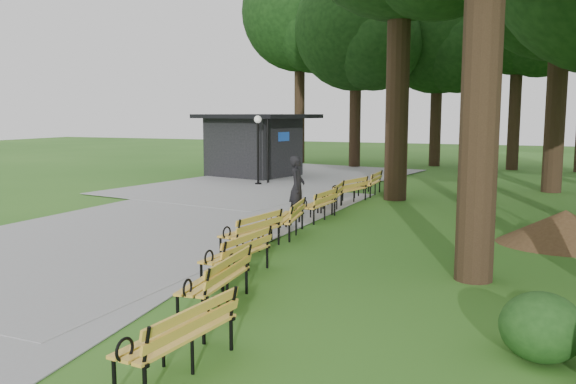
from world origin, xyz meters
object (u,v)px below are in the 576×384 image
at_px(kiosk, 253,145).
at_px(bench_8, 369,183).
at_px(dirt_mound, 565,228).
at_px(bench_2, 236,254).
at_px(person, 297,187).
at_px(lamp_post, 258,135).
at_px(bench_6, 330,197).
at_px(bench_4, 288,218).
at_px(bench_7, 348,190).
at_px(bench_5, 318,204).
at_px(bench_1, 214,281).
at_px(bench_0, 177,335).
at_px(bench_3, 251,231).

bearing_deg(kiosk, bench_8, -18.17).
xyz_separation_m(dirt_mound, bench_2, (-5.88, -5.32, 0.02)).
bearing_deg(dirt_mound, person, 171.54).
bearing_deg(lamp_post, bench_6, -46.45).
height_order(person, dirt_mound, person).
xyz_separation_m(kiosk, dirt_mound, (13.28, -11.06, -1.09)).
xyz_separation_m(person, bench_4, (0.67, -2.41, -0.47)).
distance_m(kiosk, bench_7, 9.42).
relative_size(bench_5, bench_6, 1.00).
relative_size(bench_1, bench_6, 1.00).
relative_size(kiosk, bench_5, 2.53).
xyz_separation_m(bench_0, bench_7, (-1.92, 13.82, 0.00)).
height_order(bench_5, bench_7, same).
height_order(person, kiosk, kiosk).
height_order(bench_1, bench_7, same).
xyz_separation_m(lamp_post, bench_1, (6.15, -14.88, -1.71)).
xyz_separation_m(bench_5, bench_6, (-0.16, 1.66, 0.00)).
relative_size(bench_7, bench_8, 1.00).
bearing_deg(bench_2, bench_5, -170.11).
distance_m(kiosk, bench_4, 14.22).
relative_size(bench_2, bench_6, 1.00).
bearing_deg(bench_3, person, -163.35).
xyz_separation_m(bench_2, bench_3, (-0.68, 2.05, 0.00)).
distance_m(bench_2, bench_3, 2.16).
xyz_separation_m(kiosk, lamp_post, (1.75, -3.23, 0.64)).
relative_size(bench_6, bench_8, 1.00).
distance_m(bench_0, bench_2, 4.14).
distance_m(person, bench_3, 4.39).
xyz_separation_m(kiosk, bench_0, (8.63, -20.34, -1.06)).
height_order(lamp_post, bench_4, lamp_post).
distance_m(bench_5, bench_8, 5.73).
xyz_separation_m(lamp_post, bench_2, (5.65, -13.16, -1.71)).
xyz_separation_m(bench_1, bench_7, (-1.19, 11.59, 0.00)).
bearing_deg(bench_8, kiosk, -123.53).
bearing_deg(bench_7, bench_3, 13.85).
xyz_separation_m(bench_0, bench_4, (-1.79, 7.92, 0.00)).
xyz_separation_m(dirt_mound, bench_0, (-4.65, -9.28, 0.02)).
xyz_separation_m(bench_2, bench_5, (-0.59, 6.35, 0.00)).
height_order(person, bench_6, person).
bearing_deg(bench_0, bench_3, -156.08).
distance_m(lamp_post, bench_1, 16.19).
relative_size(person, lamp_post, 0.62).
distance_m(bench_4, bench_6, 4.04).
distance_m(bench_0, bench_3, 6.30).
distance_m(dirt_mound, bench_3, 7.33).
bearing_deg(bench_2, bench_6, -170.03).
distance_m(bench_3, bench_4, 1.92).
height_order(dirt_mound, bench_5, bench_5).
bearing_deg(bench_4, kiosk, -161.07).
bearing_deg(kiosk, bench_2, -51.84).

